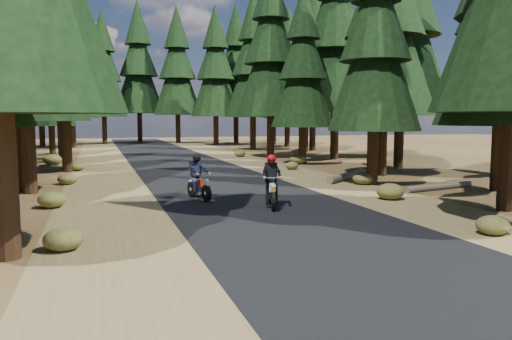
{
  "coord_description": "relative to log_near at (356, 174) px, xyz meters",
  "views": [
    {
      "loc": [
        -4.88,
        -13.74,
        2.75
      ],
      "look_at": [
        0.0,
        1.5,
        1.1
      ],
      "focal_mm": 35.0,
      "sensor_mm": 36.0,
      "label": 1
    }
  ],
  "objects": [
    {
      "name": "rider_lead",
      "position": [
        -6.53,
        -6.48,
        0.39
      ],
      "size": [
        1.01,
        1.92,
        1.64
      ],
      "rotation": [
        0.0,
        0.0,
        2.88
      ],
      "color": "silver",
      "rests_on": "road"
    },
    {
      "name": "shoulder_r",
      "position": [
        -2.16,
        -2.11,
        -0.16
      ],
      "size": [
        3.2,
        100.0,
        0.01
      ],
      "primitive_type": "cube",
      "color": "brown",
      "rests_on": "ground"
    },
    {
      "name": "pine_forest",
      "position": [
        -6.78,
        13.93,
        7.73
      ],
      "size": [
        34.59,
        55.08,
        16.32
      ],
      "color": "black",
      "rests_on": "ground"
    },
    {
      "name": "understory_shrubs",
      "position": [
        -6.27,
        0.39,
        0.11
      ],
      "size": [
        15.23,
        30.09,
        0.65
      ],
      "color": "#474C1E",
      "rests_on": "ground"
    },
    {
      "name": "rider_follow",
      "position": [
        -8.37,
        -4.29,
        0.36
      ],
      "size": [
        0.94,
        1.79,
        1.53
      ],
      "rotation": [
        0.0,
        0.0,
        3.4
      ],
      "color": "#9F270A",
      "rests_on": "road"
    },
    {
      "name": "log_far",
      "position": [
        0.99,
        -4.79,
        -0.04
      ],
      "size": [
        3.51,
        0.99,
        0.24
      ],
      "primitive_type": "cylinder",
      "rotation": [
        0.0,
        1.57,
        0.22
      ],
      "color": "#4C4233",
      "rests_on": "ground"
    },
    {
      "name": "shoulder_l",
      "position": [
        -11.36,
        -2.11,
        -0.16
      ],
      "size": [
        3.2,
        100.0,
        0.01
      ],
      "primitive_type": "cube",
      "color": "brown",
      "rests_on": "ground"
    },
    {
      "name": "log_near",
      "position": [
        0.0,
        0.0,
        0.0
      ],
      "size": [
        4.94,
        4.28,
        0.32
      ],
      "primitive_type": "cylinder",
      "rotation": [
        0.0,
        1.57,
        0.71
      ],
      "color": "#4C4233",
      "rests_on": "ground"
    },
    {
      "name": "road",
      "position": [
        -6.76,
        -2.11,
        -0.15
      ],
      "size": [
        6.0,
        100.0,
        0.01
      ],
      "primitive_type": "cube",
      "color": "black",
      "rests_on": "ground"
    },
    {
      "name": "ground",
      "position": [
        -6.76,
        -7.11,
        -0.16
      ],
      "size": [
        120.0,
        120.0,
        0.0
      ],
      "primitive_type": "plane",
      "color": "#473519",
      "rests_on": "ground"
    }
  ]
}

